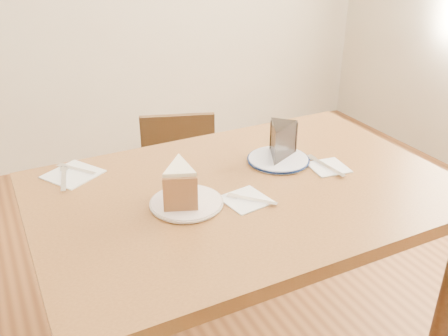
% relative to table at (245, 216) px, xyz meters
% --- Properties ---
extents(table, '(1.20, 0.80, 0.75)m').
position_rel_table_xyz_m(table, '(0.00, 0.00, 0.00)').
color(table, '#543217').
rests_on(table, ground).
extents(chair_far, '(0.46, 0.46, 0.73)m').
position_rel_table_xyz_m(chair_far, '(0.03, 0.58, -0.25)').
color(chair_far, '#311D0E').
rests_on(chair_far, ground).
extents(plate_cream, '(0.19, 0.19, 0.01)m').
position_rel_table_xyz_m(plate_cream, '(-0.19, -0.02, 0.10)').
color(plate_cream, silver).
rests_on(plate_cream, table).
extents(plate_navy, '(0.19, 0.19, 0.01)m').
position_rel_table_xyz_m(plate_navy, '(0.17, 0.10, 0.10)').
color(plate_navy, white).
rests_on(plate_navy, table).
extents(carrot_cake, '(0.12, 0.14, 0.09)m').
position_rel_table_xyz_m(carrot_cake, '(-0.20, 0.01, 0.16)').
color(carrot_cake, beige).
rests_on(carrot_cake, plate_cream).
extents(chocolate_cake, '(0.14, 0.14, 0.10)m').
position_rel_table_xyz_m(chocolate_cake, '(0.17, 0.10, 0.16)').
color(chocolate_cake, black).
rests_on(chocolate_cake, plate_navy).
extents(napkin_cream, '(0.13, 0.13, 0.00)m').
position_rel_table_xyz_m(napkin_cream, '(-0.04, -0.07, 0.10)').
color(napkin_cream, white).
rests_on(napkin_cream, table).
extents(napkin_navy, '(0.12, 0.12, 0.00)m').
position_rel_table_xyz_m(napkin_navy, '(0.29, -0.01, 0.10)').
color(napkin_navy, white).
rests_on(napkin_navy, table).
extents(napkin_spare, '(0.19, 0.19, 0.00)m').
position_rel_table_xyz_m(napkin_spare, '(-0.43, 0.30, 0.10)').
color(napkin_spare, white).
rests_on(napkin_spare, table).
extents(fork_cream, '(0.10, 0.11, 0.00)m').
position_rel_table_xyz_m(fork_cream, '(-0.03, -0.08, 0.10)').
color(fork_cream, silver).
rests_on(fork_cream, napkin_cream).
extents(knife_navy, '(0.03, 0.17, 0.00)m').
position_rel_table_xyz_m(knife_navy, '(0.28, -0.00, 0.10)').
color(knife_navy, silver).
rests_on(knife_navy, napkin_navy).
extents(fork_spare, '(0.10, 0.12, 0.00)m').
position_rel_table_xyz_m(fork_spare, '(-0.41, 0.32, 0.10)').
color(fork_spare, silver).
rests_on(fork_spare, napkin_spare).
extents(knife_spare, '(0.05, 0.16, 0.00)m').
position_rel_table_xyz_m(knife_spare, '(-0.46, 0.28, 0.10)').
color(knife_spare, silver).
rests_on(knife_spare, napkin_spare).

